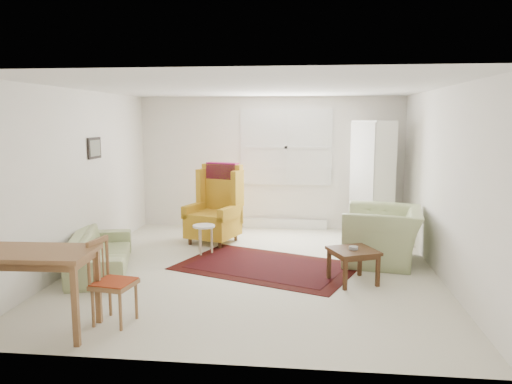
# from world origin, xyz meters

# --- Properties ---
(room) EXTENTS (5.04, 5.54, 2.51)m
(room) POSITION_xyz_m (0.02, 0.21, 1.26)
(room) COLOR beige
(room) RESTS_ON ground
(rug) EXTENTS (2.81, 2.32, 0.02)m
(rug) POSITION_xyz_m (0.17, 0.14, 0.01)
(rug) COLOR black
(rug) RESTS_ON ground
(sofa) EXTENTS (1.23, 1.97, 0.74)m
(sofa) POSITION_xyz_m (-2.10, -0.28, 0.37)
(sofa) COLOR #9CA970
(sofa) RESTS_ON ground
(armchair) EXTENTS (1.27, 1.39, 0.96)m
(armchair) POSITION_xyz_m (1.84, 0.58, 0.48)
(armchair) COLOR #9CA970
(armchair) RESTS_ON ground
(wingback_chair) EXTENTS (0.99, 1.02, 1.34)m
(wingback_chair) POSITION_xyz_m (-0.86, 1.43, 0.67)
(wingback_chair) COLOR #BD8A1D
(wingback_chair) RESTS_ON ground
(coffee_table) EXTENTS (0.72, 0.72, 0.44)m
(coffee_table) POSITION_xyz_m (1.33, -0.43, 0.22)
(coffee_table) COLOR #472915
(coffee_table) RESTS_ON ground
(stool) EXTENTS (0.43, 0.43, 0.46)m
(stool) POSITION_xyz_m (-0.86, 0.72, 0.23)
(stool) COLOR white
(stool) RESTS_ON ground
(cabinet) EXTENTS (0.74, 0.93, 2.06)m
(cabinet) POSITION_xyz_m (1.85, 2.15, 1.03)
(cabinet) COLOR white
(cabinet) RESTS_ON ground
(desk) EXTENTS (1.34, 0.71, 0.83)m
(desk) POSITION_xyz_m (-1.97, -2.31, 0.42)
(desk) COLOR olive
(desk) RESTS_ON ground
(desk_chair) EXTENTS (0.44, 0.44, 0.88)m
(desk_chair) POSITION_xyz_m (-1.21, -2.00, 0.44)
(desk_chair) COLOR olive
(desk_chair) RESTS_ON ground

